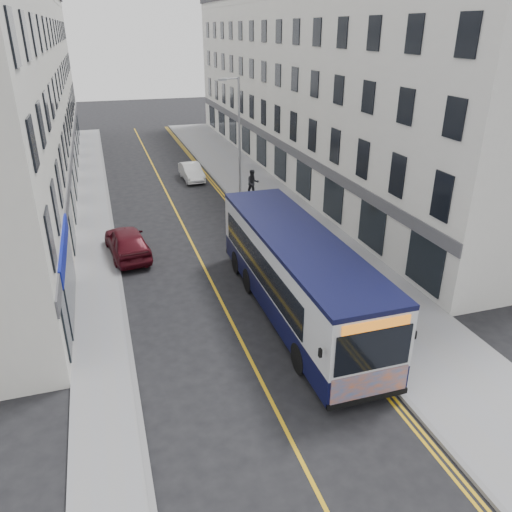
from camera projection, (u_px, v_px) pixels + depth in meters
ground at (233, 326)px, 19.54m from camera, size 140.00×140.00×0.00m
pavement_east at (279, 211)px, 31.62m from camera, size 4.50×64.00×0.12m
pavement_west at (95, 230)px, 28.55m from camera, size 2.00×64.00×0.12m
kerb_east at (245, 214)px, 31.01m from camera, size 0.18×64.00×0.13m
kerb_west at (113, 228)px, 28.82m from camera, size 0.18×64.00×0.13m
road_centre_line at (181, 222)px, 29.94m from camera, size 0.12×64.00×0.01m
road_dbl_yellow_inner at (238, 216)px, 30.91m from camera, size 0.10×64.00×0.01m
road_dbl_yellow_outer at (241, 216)px, 30.96m from camera, size 0.10×64.00×0.01m
terrace_east at (305, 87)px, 38.17m from camera, size 6.00×46.00×13.00m
terrace_west at (15, 97)px, 32.58m from camera, size 6.00×46.00×13.00m
streetlamp at (238, 138)px, 30.99m from camera, size 1.32×0.18×8.00m
city_bus at (296, 272)px, 19.59m from camera, size 2.78×11.91×3.46m
bicycle at (370, 301)px, 19.91m from camera, size 2.21×1.01×1.12m
pedestrian_near at (282, 211)px, 28.70m from camera, size 0.73×0.57×1.76m
pedestrian_far at (253, 183)px, 33.81m from camera, size 0.90×0.71×1.83m
car_white at (191, 172)px, 37.98m from camera, size 1.45×3.87×1.26m
car_maroon at (127, 242)px, 25.22m from camera, size 2.33×4.71×1.54m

